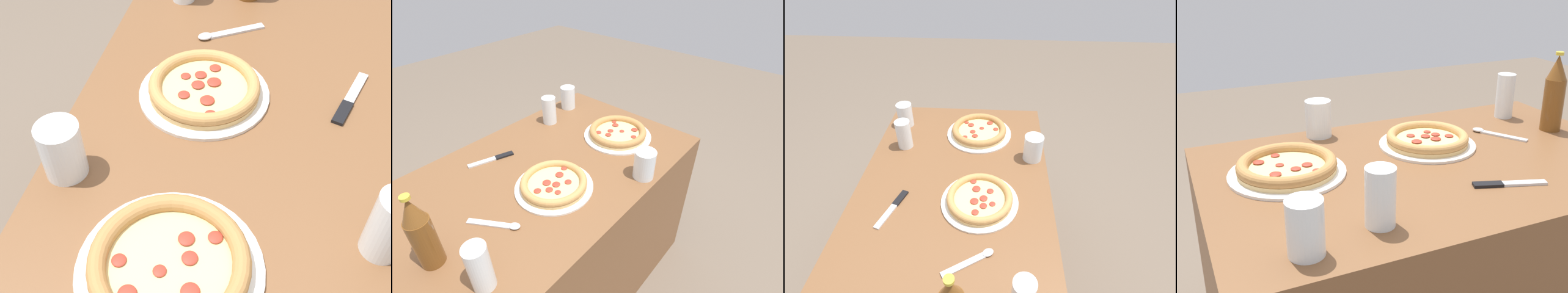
# 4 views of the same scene
# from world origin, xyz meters

# --- Properties ---
(ground_plane) EXTENTS (8.00, 8.00, 0.00)m
(ground_plane) POSITION_xyz_m (0.00, 0.00, 0.00)
(ground_plane) COLOR #6B5B4C
(table) EXTENTS (1.25, 0.78, 0.75)m
(table) POSITION_xyz_m (0.00, 0.00, 0.37)
(table) COLOR brown
(table) RESTS_ON ground_plane
(pizza_veggie) EXTENTS (0.31, 0.31, 0.05)m
(pizza_veggie) POSITION_xyz_m (-0.39, 0.08, 0.77)
(pizza_veggie) COLOR white
(pizza_veggie) RESTS_ON table
(pizza_margherita) EXTENTS (0.29, 0.29, 0.04)m
(pizza_margherita) POSITION_xyz_m (0.05, 0.11, 0.77)
(pizza_margherita) COLOR silver
(pizza_margherita) RESTS_ON table
(glass_red_wine) EXTENTS (0.08, 0.08, 0.12)m
(glass_red_wine) POSITION_xyz_m (-0.22, 0.33, 0.80)
(glass_red_wine) COLOR white
(glass_red_wine) RESTS_ON table
(glass_water) EXTENTS (0.06, 0.06, 0.16)m
(glass_water) POSITION_xyz_m (0.45, 0.25, 0.82)
(glass_water) COLOR white
(glass_water) RESTS_ON table
(glass_cola) EXTENTS (0.08, 0.08, 0.12)m
(glass_cola) POSITION_xyz_m (-0.45, -0.30, 0.80)
(glass_cola) COLOR white
(glass_cola) RESTS_ON table
(glass_lemonade) EXTENTS (0.07, 0.07, 0.14)m
(glass_lemonade) POSITION_xyz_m (-0.27, -0.26, 0.81)
(glass_lemonade) COLOR white
(glass_lemonade) RESTS_ON table
(beer_bottle) EXTENTS (0.07, 0.07, 0.26)m
(beer_bottle) POSITION_xyz_m (0.50, 0.07, 0.87)
(beer_bottle) COLOR brown
(beer_bottle) RESTS_ON table
(knife) EXTENTS (0.19, 0.08, 0.01)m
(knife) POSITION_xyz_m (0.10, -0.21, 0.75)
(knife) COLOR black
(knife) RESTS_ON table
(spoon) EXTENTS (0.12, 0.17, 0.01)m
(spoon) POSITION_xyz_m (0.30, 0.11, 0.75)
(spoon) COLOR silver
(spoon) RESTS_ON table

